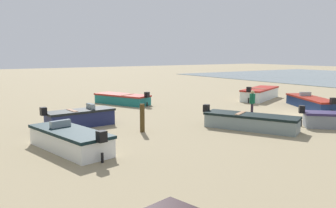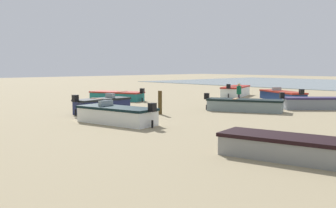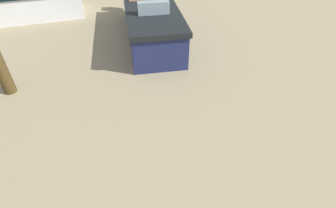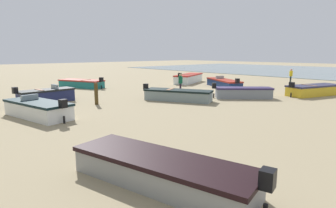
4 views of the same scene
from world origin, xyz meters
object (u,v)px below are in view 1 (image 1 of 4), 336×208
(boat_teal_4, at_px, (122,99))
(mooring_post_near_water, at_px, (142,118))
(boat_grey_8, at_px, (250,122))
(boat_white_2, at_px, (70,140))
(boat_navy_6, at_px, (311,103))
(boat_white_7, at_px, (260,94))
(beach_walker_foreground, at_px, (252,101))
(boat_navy_0, at_px, (80,118))

(boat_teal_4, bearing_deg, mooring_post_near_water, -133.04)
(boat_grey_8, bearing_deg, mooring_post_near_water, -53.63)
(boat_teal_4, bearing_deg, boat_white_2, -148.16)
(boat_navy_6, distance_m, boat_white_7, 5.35)
(boat_white_7, distance_m, beach_walker_foreground, 8.41)
(boat_navy_6, xyz_separation_m, beach_walker_foreground, (0.08, 5.88, 0.55))
(boat_navy_0, bearing_deg, beach_walker_foreground, 69.49)
(boat_white_2, height_order, boat_grey_8, boat_white_2)
(boat_teal_4, xyz_separation_m, mooring_post_near_water, (-9.15, 3.38, 0.31))
(boat_white_2, relative_size, boat_navy_6, 0.88)
(boat_grey_8, bearing_deg, boat_navy_0, -64.22)
(boat_navy_0, distance_m, mooring_post_near_water, 3.63)
(boat_navy_6, relative_size, boat_grey_8, 1.09)
(boat_navy_0, height_order, boat_white_7, boat_white_7)
(boat_grey_8, bearing_deg, beach_walker_foreground, -164.46)
(boat_grey_8, bearing_deg, boat_white_7, -166.85)
(mooring_post_near_water, bearing_deg, beach_walker_foreground, -90.09)
(boat_grey_8, distance_m, beach_walker_foreground, 3.81)
(boat_navy_0, bearing_deg, boat_grey_8, 48.31)
(boat_grey_8, relative_size, mooring_post_near_water, 3.46)
(boat_navy_0, height_order, boat_grey_8, boat_navy_0)
(boat_white_7, height_order, mooring_post_near_water, mooring_post_near_water)
(boat_white_2, distance_m, boat_teal_4, 12.77)
(boat_white_2, xyz_separation_m, boat_grey_8, (-1.28, -8.92, -0.03))
(boat_white_7, height_order, boat_grey_8, boat_white_7)
(boat_teal_4, bearing_deg, boat_grey_8, -105.34)
(boat_navy_6, bearing_deg, beach_walker_foreground, -152.25)
(boat_white_2, xyz_separation_m, boat_teal_4, (10.40, -7.40, -0.04))
(boat_white_2, height_order, boat_teal_4, boat_white_2)
(boat_navy_0, height_order, boat_navy_6, boat_navy_0)
(boat_navy_0, relative_size, boat_navy_6, 0.73)
(boat_navy_0, bearing_deg, boat_white_2, -28.08)
(boat_white_2, bearing_deg, beach_walker_foreground, -5.22)
(boat_teal_4, height_order, mooring_post_near_water, mooring_post_near_water)
(boat_white_7, bearing_deg, boat_white_2, -94.02)
(boat_white_7, bearing_deg, boat_grey_8, -73.96)
(boat_navy_0, xyz_separation_m, boat_teal_4, (6.22, -5.51, -0.08))
(boat_white_2, bearing_deg, boat_navy_6, -7.49)
(boat_teal_4, bearing_deg, beach_walker_foreground, -87.48)
(mooring_post_near_water, bearing_deg, boat_teal_4, -20.29)
(boat_navy_6, bearing_deg, boat_grey_8, -135.79)
(mooring_post_near_water, bearing_deg, boat_grey_8, -117.28)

